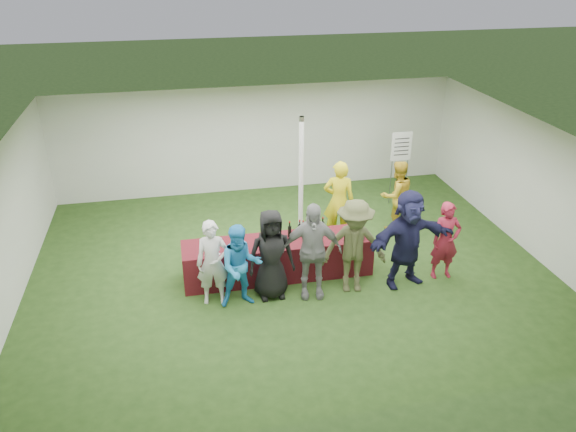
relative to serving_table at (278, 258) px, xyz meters
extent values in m
plane|color=#284719|center=(0.28, 0.27, -0.38)|extent=(60.00, 60.00, 0.00)
plane|color=white|center=(0.28, 4.27, 0.97)|extent=(10.00, 0.00, 10.00)
plane|color=white|center=(0.28, -3.73, 0.97)|extent=(10.00, 0.00, 10.00)
plane|color=white|center=(-4.72, 0.27, 0.97)|extent=(0.00, 8.00, 8.00)
plane|color=white|center=(5.28, 0.27, 0.97)|extent=(0.00, 8.00, 8.00)
plane|color=white|center=(0.28, 0.27, 2.33)|extent=(10.00, 10.00, 0.00)
cylinder|color=silver|center=(0.78, 1.47, 0.98)|extent=(0.10, 0.10, 2.70)
cube|color=#57141C|center=(0.00, 0.00, 0.00)|extent=(3.60, 0.80, 0.75)
cylinder|color=black|center=(0.26, 0.12, 0.48)|extent=(0.07, 0.07, 0.22)
cylinder|color=black|center=(0.26, 0.12, 0.64)|extent=(0.03, 0.03, 0.08)
cylinder|color=maroon|center=(0.26, 0.12, 0.69)|extent=(0.03, 0.03, 0.02)
cylinder|color=black|center=(0.46, 0.14, 0.48)|extent=(0.07, 0.07, 0.22)
cylinder|color=black|center=(0.46, 0.14, 0.64)|extent=(0.03, 0.03, 0.08)
cylinder|color=maroon|center=(0.46, 0.14, 0.69)|extent=(0.03, 0.03, 0.02)
cylinder|color=black|center=(0.51, 0.10, 0.48)|extent=(0.07, 0.07, 0.22)
cylinder|color=black|center=(0.51, 0.10, 0.64)|extent=(0.03, 0.03, 0.08)
cylinder|color=maroon|center=(0.51, 0.10, 0.69)|extent=(0.03, 0.03, 0.02)
cylinder|color=black|center=(0.71, 0.18, 0.48)|extent=(0.07, 0.07, 0.22)
cylinder|color=black|center=(0.71, 0.18, 0.64)|extent=(0.03, 0.03, 0.08)
cylinder|color=maroon|center=(0.71, 0.18, 0.69)|extent=(0.03, 0.03, 0.02)
cylinder|color=black|center=(0.81, 0.12, 0.48)|extent=(0.07, 0.07, 0.22)
cylinder|color=black|center=(0.81, 0.12, 0.64)|extent=(0.03, 0.03, 0.08)
cylinder|color=maroon|center=(0.81, 0.12, 0.69)|extent=(0.03, 0.03, 0.02)
cylinder|color=black|center=(0.92, 0.16, 0.48)|extent=(0.07, 0.07, 0.22)
cylinder|color=black|center=(0.92, 0.16, 0.64)|extent=(0.03, 0.03, 0.08)
cylinder|color=maroon|center=(0.92, 0.16, 0.69)|extent=(0.03, 0.03, 0.02)
cylinder|color=silver|center=(-1.37, -0.27, 0.38)|extent=(0.06, 0.06, 0.00)
cylinder|color=silver|center=(-1.37, -0.27, 0.42)|extent=(0.01, 0.01, 0.07)
cylinder|color=silver|center=(-1.37, -0.27, 0.50)|extent=(0.06, 0.06, 0.08)
cylinder|color=#430710|center=(-1.37, -0.27, 0.47)|extent=(0.05, 0.05, 0.02)
cylinder|color=silver|center=(-1.14, -0.28, 0.38)|extent=(0.06, 0.06, 0.00)
cylinder|color=silver|center=(-1.14, -0.28, 0.42)|extent=(0.01, 0.01, 0.07)
cylinder|color=silver|center=(-1.14, -0.28, 0.50)|extent=(0.06, 0.06, 0.08)
cylinder|color=#430710|center=(-1.14, -0.28, 0.47)|extent=(0.05, 0.05, 0.02)
cylinder|color=silver|center=(-0.83, -0.28, 0.38)|extent=(0.06, 0.06, 0.00)
cylinder|color=silver|center=(-0.83, -0.28, 0.42)|extent=(0.01, 0.01, 0.07)
cylinder|color=silver|center=(-0.83, -0.28, 0.50)|extent=(0.06, 0.06, 0.08)
cylinder|color=silver|center=(-0.30, -0.30, 0.38)|extent=(0.06, 0.06, 0.00)
cylinder|color=silver|center=(-0.30, -0.30, 0.42)|extent=(0.01, 0.01, 0.07)
cylinder|color=silver|center=(-0.30, -0.30, 0.50)|extent=(0.06, 0.06, 0.08)
cylinder|color=silver|center=(1.29, -0.19, 0.38)|extent=(0.06, 0.06, 0.00)
cylinder|color=silver|center=(1.29, -0.19, 0.42)|extent=(0.01, 0.01, 0.07)
cylinder|color=silver|center=(1.29, -0.19, 0.50)|extent=(0.06, 0.06, 0.08)
cylinder|color=silver|center=(0.01, 0.08, 0.47)|extent=(0.07, 0.07, 0.20)
cylinder|color=silver|center=(0.01, 0.08, 0.59)|extent=(0.03, 0.03, 0.03)
cube|color=white|center=(1.53, 0.05, 0.39)|extent=(0.25, 0.18, 0.03)
cylinder|color=slate|center=(1.53, -0.22, 0.46)|extent=(0.22, 0.22, 0.18)
cylinder|color=slate|center=(3.33, 2.73, 0.18)|extent=(0.02, 0.02, 1.10)
cylinder|color=slate|center=(3.73, 2.73, 0.18)|extent=(0.02, 0.02, 1.10)
cube|color=white|center=(3.53, 2.73, 1.07)|extent=(0.50, 0.02, 0.70)
cube|color=black|center=(3.53, 2.72, 1.27)|extent=(0.36, 0.01, 0.02)
cube|color=black|center=(3.53, 2.72, 1.17)|extent=(0.36, 0.01, 0.02)
cube|color=black|center=(3.53, 2.72, 1.07)|extent=(0.36, 0.01, 0.02)
cube|color=black|center=(3.53, 2.72, 0.97)|extent=(0.36, 0.01, 0.02)
cube|color=black|center=(3.53, 2.72, 0.88)|extent=(0.36, 0.01, 0.02)
imported|color=yellow|center=(1.54, 1.18, 0.52)|extent=(0.75, 0.61, 1.80)
imported|color=gold|center=(2.94, 1.43, 0.42)|extent=(0.87, 0.74, 1.60)
imported|color=beige|center=(-1.27, -0.64, 0.42)|extent=(0.61, 0.43, 1.59)
imported|color=#2284C9|center=(-0.81, -0.82, 0.40)|extent=(0.77, 0.61, 1.55)
imported|color=black|center=(-0.24, -0.66, 0.47)|extent=(0.85, 0.57, 1.70)
imported|color=gray|center=(0.46, -0.79, 0.54)|extent=(1.13, 0.60, 1.83)
imported|color=#464929|center=(1.25, -0.78, 0.53)|extent=(1.25, 0.82, 1.81)
imported|color=#181939|center=(2.27, -0.76, 0.57)|extent=(1.83, 0.91, 1.89)
imported|color=maroon|center=(3.09, -0.69, 0.40)|extent=(0.57, 0.38, 1.54)
camera|label=1|loc=(-1.71, -9.14, 5.45)|focal=35.00mm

